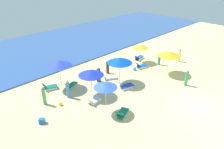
{
  "coord_description": "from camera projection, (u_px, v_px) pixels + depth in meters",
  "views": [
    {
      "loc": [
        -15.54,
        -5.22,
        10.45
      ],
      "look_at": [
        -1.97,
        8.35,
        0.83
      ],
      "focal_mm": 34.57,
      "sensor_mm": 36.0,
      "label": 1
    }
  ],
  "objects": [
    {
      "name": "beachgoer_1",
      "position": [
        159.0,
        59.0,
        25.34
      ],
      "size": [
        0.44,
        0.44,
        1.54
      ],
      "rotation": [
        0.0,
        0.0,
        5.77
      ],
      "color": "#3F9C65",
      "rests_on": "ground_plane"
    },
    {
      "name": "beachgoer_4",
      "position": [
        44.0,
        96.0,
        17.91
      ],
      "size": [
        0.37,
        0.37,
        1.69
      ],
      "rotation": [
        0.0,
        0.0,
        4.3
      ],
      "color": "#47A25F",
      "rests_on": "ground_plane"
    },
    {
      "name": "lounge_chair_2_0",
      "position": [
        141.0,
        66.0,
        24.73
      ],
      "size": [
        1.51,
        1.01,
        0.73
      ],
      "rotation": [
        0.0,
        0.0,
        1.29
      ],
      "color": "silver",
      "rests_on": "ground_plane"
    },
    {
      "name": "beach_ball_1",
      "position": [
        135.0,
        69.0,
        24.2
      ],
      "size": [
        0.37,
        0.37,
        0.37
      ],
      "primitive_type": "sphere",
      "color": "#359BE1",
      "rests_on": "ground_plane"
    },
    {
      "name": "ground_plane",
      "position": [
        200.0,
        108.0,
        17.8
      ],
      "size": [
        60.0,
        60.0,
        0.0
      ],
      "primitive_type": "plane",
      "color": "beige"
    },
    {
      "name": "beachgoer_0",
      "position": [
        108.0,
        67.0,
        23.31
      ],
      "size": [
        0.46,
        0.46,
        1.52
      ],
      "rotation": [
        0.0,
        0.0,
        5.43
      ],
      "color": "#333427",
      "rests_on": "ground_plane"
    },
    {
      "name": "ocean",
      "position": [
        56.0,
        45.0,
        31.73
      ],
      "size": [
        60.0,
        15.87,
        0.12
      ],
      "primitive_type": "cube",
      "color": "#315598",
      "rests_on": "ground_plane"
    },
    {
      "name": "beach_ball_0",
      "position": [
        60.0,
        104.0,
        18.07
      ],
      "size": [
        0.31,
        0.31,
        0.31
      ],
      "primitive_type": "sphere",
      "color": "yellow",
      "rests_on": "ground_plane"
    },
    {
      "name": "lounge_chair_1_0",
      "position": [
        109.0,
        77.0,
        22.3
      ],
      "size": [
        1.6,
        1.24,
        0.59
      ],
      "rotation": [
        0.0,
        0.0,
        1.09
      ],
      "color": "silver",
      "rests_on": "ground_plane"
    },
    {
      "name": "umbrella_3",
      "position": [
        169.0,
        54.0,
        22.54
      ],
      "size": [
        2.44,
        2.44,
        2.5
      ],
      "color": "silver",
      "rests_on": "ground_plane"
    },
    {
      "name": "beachgoer_3",
      "position": [
        179.0,
        56.0,
        26.17
      ],
      "size": [
        0.34,
        0.34,
        1.59
      ],
      "rotation": [
        0.0,
        0.0,
        4.58
      ],
      "color": "#F2F579",
      "rests_on": "ground_plane"
    },
    {
      "name": "lounge_chair_0_1",
      "position": [
        104.0,
        87.0,
        20.36
      ],
      "size": [
        1.61,
        1.03,
        0.8
      ],
      "rotation": [
        0.0,
        0.0,
        1.87
      ],
      "color": "silver",
      "rests_on": "ground_plane"
    },
    {
      "name": "lounge_chair_4_0",
      "position": [
        49.0,
        87.0,
        20.37
      ],
      "size": [
        1.49,
        1.05,
        0.74
      ],
      "rotation": [
        0.0,
        0.0,
        1.25
      ],
      "color": "silver",
      "rests_on": "ground_plane"
    },
    {
      "name": "umbrella_5",
      "position": [
        105.0,
        85.0,
        16.31
      ],
      "size": [
        1.84,
        1.84,
        2.59
      ],
      "color": "silver",
      "rests_on": "ground_plane"
    },
    {
      "name": "lounge_chair_1_1",
      "position": [
        126.0,
        86.0,
        20.54
      ],
      "size": [
        1.5,
        1.04,
        0.67
      ],
      "rotation": [
        0.0,
        0.0,
        1.26
      ],
      "color": "silver",
      "rests_on": "ground_plane"
    },
    {
      "name": "lounge_chair_5_0",
      "position": [
        122.0,
        113.0,
        16.73
      ],
      "size": [
        1.56,
        1.1,
        0.75
      ],
      "rotation": [
        0.0,
        0.0,
        1.94
      ],
      "color": "silver",
      "rests_on": "ground_plane"
    },
    {
      "name": "lounge_chair_2_1",
      "position": [
        139.0,
        57.0,
        26.98
      ],
      "size": [
        1.58,
        0.82,
        0.69
      ],
      "rotation": [
        0.0,
        0.0,
        1.73
      ],
      "color": "silver",
      "rests_on": "ground_plane"
    },
    {
      "name": "beachgoer_2",
      "position": [
        68.0,
        89.0,
        18.86
      ],
      "size": [
        0.37,
        0.37,
        1.75
      ],
      "rotation": [
        0.0,
        0.0,
        2.85
      ],
      "color": "#4286C5",
      "rests_on": "ground_plane"
    },
    {
      "name": "beachgoer_6",
      "position": [
        187.0,
        78.0,
        20.83
      ],
      "size": [
        0.33,
        0.33,
        1.67
      ],
      "rotation": [
        0.0,
        0.0,
        4.62
      ],
      "color": "#32A264",
      "rests_on": "ground_plane"
    },
    {
      "name": "lounge_chair_4_1",
      "position": [
        71.0,
        85.0,
        20.78
      ],
      "size": [
        1.58,
        1.02,
        0.65
      ],
      "rotation": [
        0.0,
        0.0,
        1.91
      ],
      "color": "silver",
      "rests_on": "ground_plane"
    },
    {
      "name": "cooler_box_2",
      "position": [
        42.0,
        121.0,
        15.96
      ],
      "size": [
        0.54,
        0.52,
        0.41
      ],
      "primitive_type": "cube",
      "rotation": [
        0.0,
        0.0,
        2.44
      ],
      "color": "#1C61A6",
      "rests_on": "ground_plane"
    },
    {
      "name": "umbrella_1",
      "position": [
        120.0,
        60.0,
        20.62
      ],
      "size": [
        2.44,
        2.44,
        2.7
      ],
      "color": "silver",
      "rests_on": "ground_plane"
    },
    {
      "name": "umbrella_2",
      "position": [
        141.0,
        46.0,
        25.41
      ],
      "size": [
        1.86,
        1.86,
        2.26
      ],
      "color": "silver",
      "rests_on": "ground_plane"
    },
    {
      "name": "lounge_chair_0_0",
      "position": [
        94.0,
        101.0,
        18.29
      ],
      "size": [
        1.33,
        0.79,
        0.71
      ],
      "rotation": [
        0.0,
        0.0,
        1.71
      ],
      "color": "silver",
      "rests_on": "ground_plane"
    },
    {
      "name": "umbrella_4",
      "position": [
        59.0,
        63.0,
        19.69
      ],
      "size": [
        2.36,
        2.36,
        2.77
      ],
      "color": "silver",
      "rests_on": "ground_plane"
    },
    {
      "name": "umbrella_0",
      "position": [
        91.0,
        73.0,
        18.63
      ],
      "size": [
        2.23,
        2.23,
        2.43
      ],
      "color": "silver",
      "rests_on": "ground_plane"
    },
    {
      "name": "beachgoer_5",
      "position": [
        99.0,
        75.0,
        21.57
      ],
      "size": [
        0.51,
        0.51,
        1.6
      ],
      "rotation": [
        0.0,
        0.0,
        1.17
      ],
      "color": "#1A3841",
      "rests_on": "ground_plane"
    }
  ]
}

